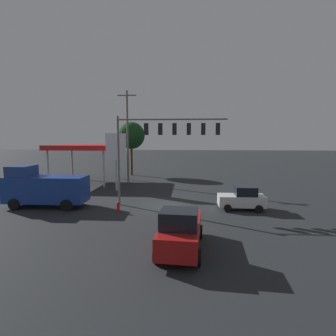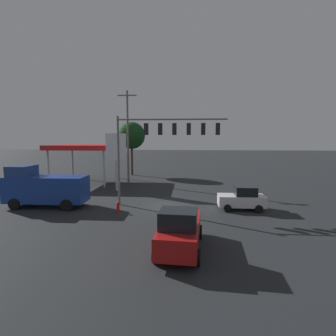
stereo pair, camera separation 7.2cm
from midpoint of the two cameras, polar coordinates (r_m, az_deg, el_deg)
The scene contains 10 objects.
ground_plane at distance 23.33m, azimuth -0.29°, elevation -8.16°, with size 200.00×200.00×0.00m, color black.
traffic_signal_assembly at distance 22.57m, azimuth -0.65°, elevation 7.06°, with size 9.44×0.43×7.80m.
utility_pole at distance 34.09m, azimuth -8.69°, elevation 7.00°, with size 2.40×0.26×11.81m.
gas_station_canopy at distance 36.30m, azimuth -17.36°, elevation 4.32°, with size 8.11×7.96×5.03m.
price_sign at distance 29.62m, azimuth -11.19°, elevation 3.91°, with size 2.23×0.27×6.41m.
hatchback_crossing at distance 22.73m, azimuth 15.95°, elevation -6.36°, with size 3.81×1.97×1.97m.
pickup_parked at distance 14.24m, azimuth 2.74°, elevation -13.35°, with size 2.56×5.33×2.40m.
delivery_truck at distance 24.90m, azimuth -25.21°, elevation -3.86°, with size 6.83×2.63×3.58m.
street_tree at distance 41.65m, azimuth -7.89°, elevation 6.98°, with size 4.24×4.24×8.37m.
fire_hydrant at distance 21.55m, azimuth -10.71°, elevation -8.33°, with size 0.24×0.24×0.88m.
Camera 2 is at (-1.89, 22.46, 6.00)m, focal length 28.00 mm.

